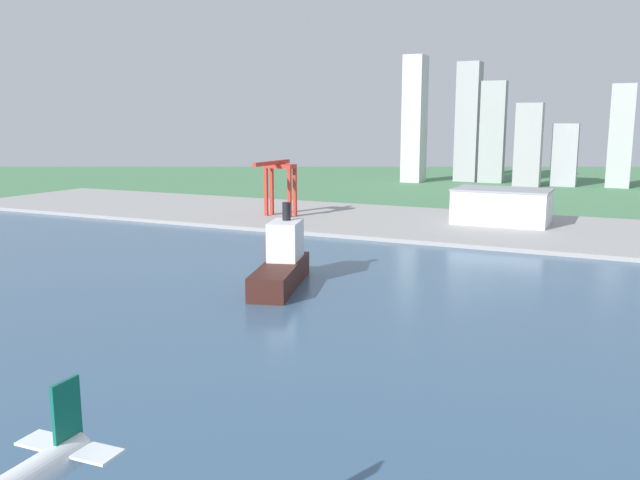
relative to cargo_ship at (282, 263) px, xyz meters
The scene contains 7 objects.
ground_plane 57.50m from the cargo_ship, ahead, with size 2400.00×2400.00×0.00m, color #477B51.
water_bay 88.71m from the cargo_ship, 50.47° to the right, with size 840.00×360.00×0.15m, color #385675.
industrial_pier 190.60m from the cargo_ship, 72.85° to the left, with size 840.00×140.00×2.50m, color #969493.
cargo_ship is the anchor object (origin of this frame).
port_crane_red 188.02m from the cargo_ship, 119.36° to the left, with size 20.87×46.24×38.71m.
warehouse_main 203.53m from the cargo_ship, 74.60° to the left, with size 59.95×38.07×22.42m.
distant_skyline 511.99m from the cargo_ship, 83.17° to the left, with size 371.62×64.27×139.85m.
Camera 1 is at (72.24, 74.72, 67.01)m, focal length 36.81 mm.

